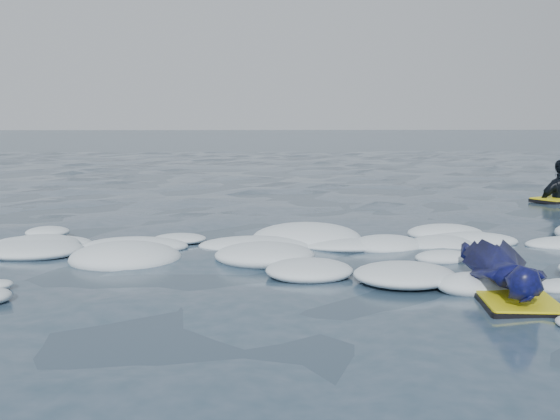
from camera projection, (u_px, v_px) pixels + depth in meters
The scene contains 3 objects.
ground at pixel (248, 279), 6.21m from camera, with size 120.00×120.00×0.00m, color #162D36.
foam_band at pixel (249, 256), 7.23m from camera, with size 12.00×3.10×0.30m, color white, non-canonical shape.
prone_woman_unit at pixel (504, 272), 5.60m from camera, with size 0.69×1.55×0.39m.
Camera 1 is at (0.08, -6.08, 1.45)m, focal length 45.00 mm.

